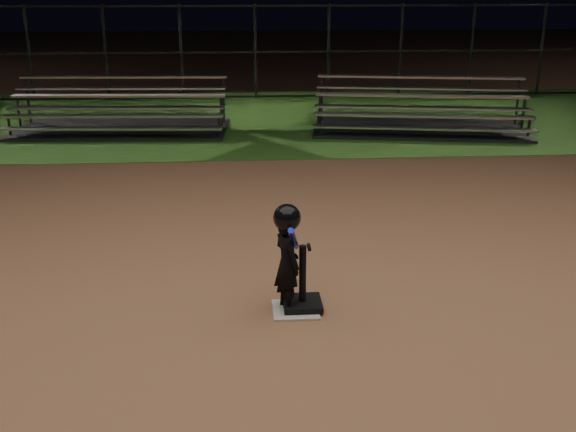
% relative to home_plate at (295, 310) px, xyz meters
% --- Properties ---
extents(ground, '(80.00, 80.00, 0.00)m').
position_rel_home_plate_xyz_m(ground, '(0.00, 0.00, -0.01)').
color(ground, '#A06848').
rests_on(ground, ground).
extents(grass_strip, '(60.00, 8.00, 0.01)m').
position_rel_home_plate_xyz_m(grass_strip, '(0.00, 10.00, -0.01)').
color(grass_strip, '#2F5E1E').
rests_on(grass_strip, ground).
extents(home_plate, '(0.45, 0.45, 0.02)m').
position_rel_home_plate_xyz_m(home_plate, '(0.00, 0.00, 0.00)').
color(home_plate, beige).
rests_on(home_plate, ground).
extents(batting_tee, '(0.38, 0.38, 0.65)m').
position_rel_home_plate_xyz_m(batting_tee, '(0.07, 0.05, 0.12)').
color(batting_tee, black).
rests_on(batting_tee, home_plate).
extents(child_batter, '(0.43, 0.62, 1.10)m').
position_rel_home_plate_xyz_m(child_batter, '(-0.08, 0.03, 0.57)').
color(child_batter, black).
rests_on(child_batter, ground).
extents(bleacher_left, '(4.64, 2.48, 1.11)m').
position_rel_home_plate_xyz_m(bleacher_left, '(-3.04, 8.76, 0.22)').
color(bleacher_left, '#BCBCC1').
rests_on(bleacher_left, ground).
extents(bleacher_right, '(4.80, 2.94, 1.10)m').
position_rel_home_plate_xyz_m(bleacher_right, '(3.39, 8.31, 0.22)').
color(bleacher_right, silver).
rests_on(bleacher_right, ground).
extents(backstop_fence, '(20.08, 0.08, 2.50)m').
position_rel_home_plate_xyz_m(backstop_fence, '(0.00, 13.00, 1.24)').
color(backstop_fence, '#38383D').
rests_on(backstop_fence, ground).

